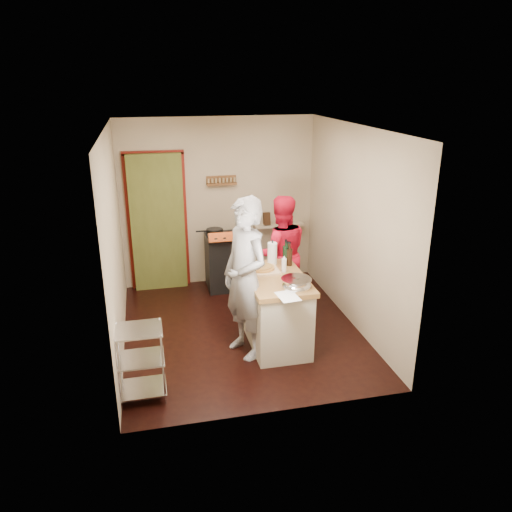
# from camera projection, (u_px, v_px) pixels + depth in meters

# --- Properties ---
(floor) EXTENTS (3.50, 3.50, 0.00)m
(floor) POSITION_uv_depth(u_px,v_px,m) (241.00, 329.00, 6.59)
(floor) COLOR black
(floor) RESTS_ON ground
(back_wall) EXTENTS (3.00, 0.44, 2.60)m
(back_wall) POSITION_uv_depth(u_px,v_px,m) (177.00, 215.00, 7.70)
(back_wall) COLOR tan
(back_wall) RESTS_ON ground
(left_wall) EXTENTS (0.04, 3.50, 2.60)m
(left_wall) POSITION_uv_depth(u_px,v_px,m) (114.00, 244.00, 5.83)
(left_wall) COLOR tan
(left_wall) RESTS_ON ground
(right_wall) EXTENTS (0.04, 3.50, 2.60)m
(right_wall) POSITION_uv_depth(u_px,v_px,m) (354.00, 228.00, 6.46)
(right_wall) COLOR tan
(right_wall) RESTS_ON ground
(ceiling) EXTENTS (3.00, 3.50, 0.02)m
(ceiling) POSITION_uv_depth(u_px,v_px,m) (239.00, 127.00, 5.70)
(ceiling) COLOR white
(ceiling) RESTS_ON back_wall
(stove) EXTENTS (0.60, 0.63, 1.00)m
(stove) POSITION_uv_depth(u_px,v_px,m) (226.00, 261.00, 7.75)
(stove) COLOR black
(stove) RESTS_ON ground
(wire_shelving) EXTENTS (0.48, 0.40, 0.80)m
(wire_shelving) POSITION_uv_depth(u_px,v_px,m) (140.00, 360.00, 5.07)
(wire_shelving) COLOR silver
(wire_shelving) RESTS_ON ground
(island) EXTENTS (0.70, 1.33, 1.20)m
(island) POSITION_uv_depth(u_px,v_px,m) (276.00, 308.00, 6.12)
(island) COLOR #B5AE9A
(island) RESTS_ON ground
(person_stripe) EXTENTS (0.70, 0.83, 1.92)m
(person_stripe) POSITION_uv_depth(u_px,v_px,m) (245.00, 279.00, 5.72)
(person_stripe) COLOR #ABAAAF
(person_stripe) RESTS_ON ground
(person_red) EXTENTS (0.83, 0.67, 1.65)m
(person_red) POSITION_uv_depth(u_px,v_px,m) (280.00, 254.00, 6.94)
(person_red) COLOR red
(person_red) RESTS_ON ground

